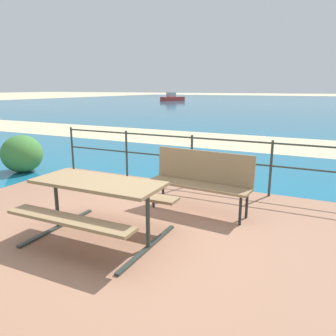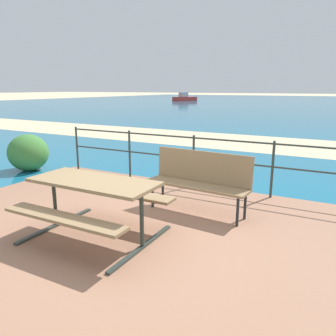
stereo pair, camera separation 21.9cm
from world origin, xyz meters
name	(u,v)px [view 1 (the left image)]	position (x,y,z in m)	size (l,w,h in m)	color
ground_plane	(121,239)	(0.00, 0.00, 0.00)	(240.00, 240.00, 0.00)	beige
patio_paving	(121,237)	(0.00, 0.00, 0.03)	(6.40, 5.20, 0.06)	#996B51
sea_water	(308,104)	(0.00, 40.00, 0.01)	(90.00, 90.00, 0.01)	#196B8E
beach_strip	(254,143)	(0.00, 8.54, 0.01)	(54.00, 3.68, 0.01)	beige
picnic_table	(98,195)	(-0.19, -0.17, 0.63)	(1.64, 1.34, 0.75)	#8C704C
park_bench	(201,177)	(0.63, 1.28, 0.61)	(1.61, 0.53, 0.93)	#8C704C
railing_fence	(192,154)	(0.00, 2.48, 0.69)	(5.94, 0.04, 0.99)	#2D3833
shrub_left	(22,154)	(-4.03, 1.99, 0.43)	(0.92, 0.92, 0.87)	#427F38
boat_near	(173,98)	(-19.11, 42.78, 0.42)	(2.82, 4.25, 1.26)	red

